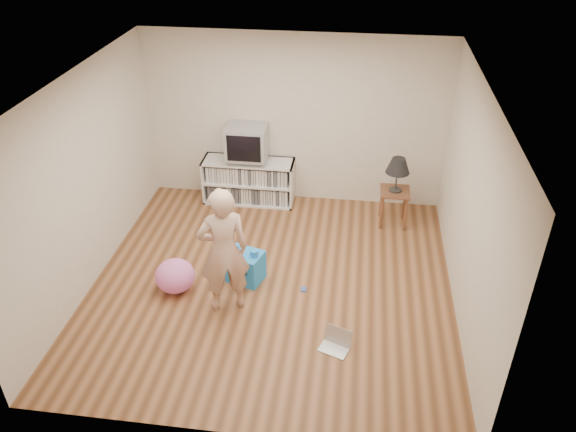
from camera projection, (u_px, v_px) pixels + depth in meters
The scene contains 13 objects.
ground at pixel (272, 283), 7.13m from camera, with size 4.50×4.50×0.00m, color brown.
walls at pixel (270, 195), 6.45m from camera, with size 4.52×4.52×2.60m.
ceiling at pixel (268, 85), 5.76m from camera, with size 4.50×4.50×0.01m, color white.
media_unit at pixel (249, 181), 8.74m from camera, with size 1.40×0.45×0.70m.
dvd_deck at pixel (248, 159), 8.52m from camera, with size 0.45×0.35×0.07m, color gray.
crt_tv at pixel (247, 142), 8.37m from camera, with size 0.60×0.53×0.50m.
side_table at pixel (394, 199), 8.13m from camera, with size 0.42×0.42×0.55m.
table_lamp at pixel (398, 166), 7.85m from camera, with size 0.34×0.34×0.52m.
person at pixel (223, 251), 6.35m from camera, with size 0.59×0.39×1.61m, color #D8AA93.
laptop at pixel (336, 343), 6.16m from camera, with size 0.38×0.34×0.21m.
playing_cards at pixel (304, 289), 7.02m from camera, with size 0.07×0.09×0.02m, color #415BAD.
plush_blue at pixel (245, 266), 7.10m from camera, with size 0.50×0.45×0.49m.
plush_pink at pixel (175, 276), 6.93m from camera, with size 0.49×0.49×0.42m, color #FF72D3.
Camera 1 is at (0.95, -5.53, 4.50)m, focal length 35.00 mm.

